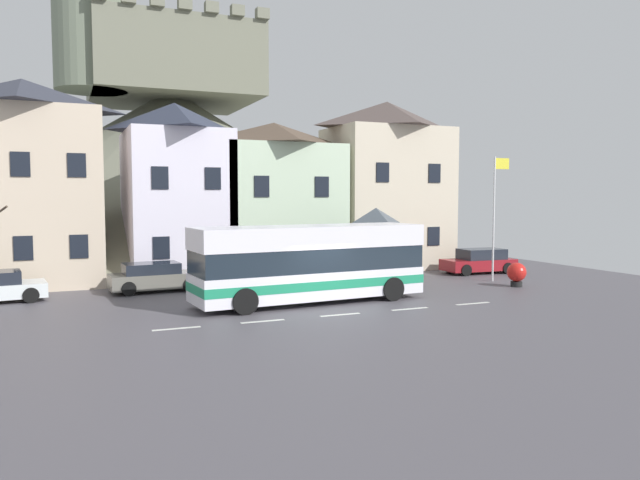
{
  "coord_description": "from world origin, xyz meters",
  "views": [
    {
      "loc": [
        -9.4,
        -21.22,
        4.41
      ],
      "look_at": [
        1.68,
        4.83,
        2.34
      ],
      "focal_mm": 34.1,
      "sensor_mm": 36.0,
      "label": 1
    }
  ],
  "objects_px": {
    "bus_shelter": "(376,222)",
    "harbour_buoy": "(517,273)",
    "hilltop_castle": "(172,165)",
    "pedestrian_01": "(392,271)",
    "parked_car_00": "(357,268)",
    "public_bench": "(354,269)",
    "townhouse_03": "(387,185)",
    "townhouse_02": "(274,198)",
    "transit_bus": "(310,264)",
    "pedestrian_00": "(415,271)",
    "parked_car_02": "(479,261)",
    "townhouse_01": "(176,190)",
    "flagpole": "(495,209)",
    "townhouse_00": "(25,183)",
    "parked_car_03": "(155,277)"
  },
  "relations": [
    {
      "from": "townhouse_01",
      "to": "parked_car_00",
      "type": "relative_size",
      "value": 2.29
    },
    {
      "from": "pedestrian_01",
      "to": "townhouse_02",
      "type": "bearing_deg",
      "value": 110.76
    },
    {
      "from": "townhouse_03",
      "to": "parked_car_00",
      "type": "bearing_deg",
      "value": -133.69
    },
    {
      "from": "transit_bus",
      "to": "parked_car_00",
      "type": "height_order",
      "value": "transit_bus"
    },
    {
      "from": "transit_bus",
      "to": "harbour_buoy",
      "type": "relative_size",
      "value": 8.39
    },
    {
      "from": "parked_car_00",
      "to": "public_bench",
      "type": "relative_size",
      "value": 2.64
    },
    {
      "from": "townhouse_03",
      "to": "pedestrian_00",
      "type": "relative_size",
      "value": 6.4
    },
    {
      "from": "transit_bus",
      "to": "pedestrian_00",
      "type": "relative_size",
      "value": 6.24
    },
    {
      "from": "pedestrian_00",
      "to": "public_bench",
      "type": "bearing_deg",
      "value": 103.07
    },
    {
      "from": "bus_shelter",
      "to": "harbour_buoy",
      "type": "bearing_deg",
      "value": -37.58
    },
    {
      "from": "townhouse_02",
      "to": "bus_shelter",
      "type": "height_order",
      "value": "townhouse_02"
    },
    {
      "from": "transit_bus",
      "to": "parked_car_00",
      "type": "relative_size",
      "value": 2.41
    },
    {
      "from": "bus_shelter",
      "to": "transit_bus",
      "type": "bearing_deg",
      "value": -141.28
    },
    {
      "from": "hilltop_castle",
      "to": "pedestrian_01",
      "type": "xyz_separation_m",
      "value": [
        5.94,
        -25.73,
        -6.09
      ]
    },
    {
      "from": "hilltop_castle",
      "to": "pedestrian_01",
      "type": "distance_m",
      "value": 27.09
    },
    {
      "from": "public_bench",
      "to": "flagpole",
      "type": "height_order",
      "value": "flagpole"
    },
    {
      "from": "pedestrian_01",
      "to": "harbour_buoy",
      "type": "bearing_deg",
      "value": -17.5
    },
    {
      "from": "transit_bus",
      "to": "pedestrian_00",
      "type": "xyz_separation_m",
      "value": [
        6.16,
        1.76,
        -0.77
      ]
    },
    {
      "from": "pedestrian_01",
      "to": "public_bench",
      "type": "bearing_deg",
      "value": 88.34
    },
    {
      "from": "parked_car_00",
      "to": "townhouse_01",
      "type": "bearing_deg",
      "value": 148.53
    },
    {
      "from": "hilltop_castle",
      "to": "harbour_buoy",
      "type": "bearing_deg",
      "value": -66.8
    },
    {
      "from": "parked_car_00",
      "to": "townhouse_02",
      "type": "bearing_deg",
      "value": 120.71
    },
    {
      "from": "transit_bus",
      "to": "flagpole",
      "type": "distance_m",
      "value": 11.58
    },
    {
      "from": "pedestrian_00",
      "to": "townhouse_01",
      "type": "bearing_deg",
      "value": 138.57
    },
    {
      "from": "townhouse_03",
      "to": "transit_bus",
      "type": "bearing_deg",
      "value": -132.85
    },
    {
      "from": "townhouse_03",
      "to": "townhouse_02",
      "type": "bearing_deg",
      "value": 177.12
    },
    {
      "from": "flagpole",
      "to": "transit_bus",
      "type": "bearing_deg",
      "value": -169.08
    },
    {
      "from": "townhouse_01",
      "to": "flagpole",
      "type": "height_order",
      "value": "townhouse_01"
    },
    {
      "from": "transit_bus",
      "to": "parked_car_03",
      "type": "bearing_deg",
      "value": 130.82
    },
    {
      "from": "townhouse_00",
      "to": "parked_car_02",
      "type": "xyz_separation_m",
      "value": [
        23.49,
        -5.27,
        -4.38
      ]
    },
    {
      "from": "pedestrian_00",
      "to": "public_bench",
      "type": "relative_size",
      "value": 1.02
    },
    {
      "from": "townhouse_01",
      "to": "townhouse_02",
      "type": "xyz_separation_m",
      "value": [
        5.54,
        -0.28,
        -0.42
      ]
    },
    {
      "from": "parked_car_03",
      "to": "parked_car_02",
      "type": "bearing_deg",
      "value": -4.99
    },
    {
      "from": "flagpole",
      "to": "pedestrian_01",
      "type": "bearing_deg",
      "value": -178.37
    },
    {
      "from": "hilltop_castle",
      "to": "bus_shelter",
      "type": "bearing_deg",
      "value": -74.8
    },
    {
      "from": "townhouse_01",
      "to": "townhouse_02",
      "type": "distance_m",
      "value": 5.57
    },
    {
      "from": "transit_bus",
      "to": "pedestrian_01",
      "type": "distance_m",
      "value": 5.43
    },
    {
      "from": "townhouse_03",
      "to": "flagpole",
      "type": "bearing_deg",
      "value": -74.45
    },
    {
      "from": "pedestrian_01",
      "to": "townhouse_01",
      "type": "bearing_deg",
      "value": 135.7
    },
    {
      "from": "parked_car_00",
      "to": "pedestrian_01",
      "type": "relative_size",
      "value": 2.61
    },
    {
      "from": "townhouse_00",
      "to": "parked_car_02",
      "type": "distance_m",
      "value": 24.47
    },
    {
      "from": "flagpole",
      "to": "townhouse_00",
      "type": "bearing_deg",
      "value": 159.7
    },
    {
      "from": "townhouse_03",
      "to": "parked_car_02",
      "type": "bearing_deg",
      "value": -53.65
    },
    {
      "from": "townhouse_03",
      "to": "public_bench",
      "type": "height_order",
      "value": "townhouse_03"
    },
    {
      "from": "parked_car_02",
      "to": "townhouse_03",
      "type": "bearing_deg",
      "value": -50.45
    },
    {
      "from": "flagpole",
      "to": "harbour_buoy",
      "type": "distance_m",
      "value": 3.71
    },
    {
      "from": "townhouse_02",
      "to": "public_bench",
      "type": "distance_m",
      "value": 6.32
    },
    {
      "from": "townhouse_00",
      "to": "public_bench",
      "type": "height_order",
      "value": "townhouse_00"
    },
    {
      "from": "transit_bus",
      "to": "public_bench",
      "type": "xyz_separation_m",
      "value": [
        5.12,
        6.22,
        -1.13
      ]
    },
    {
      "from": "parked_car_00",
      "to": "public_bench",
      "type": "distance_m",
      "value": 0.97
    }
  ]
}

